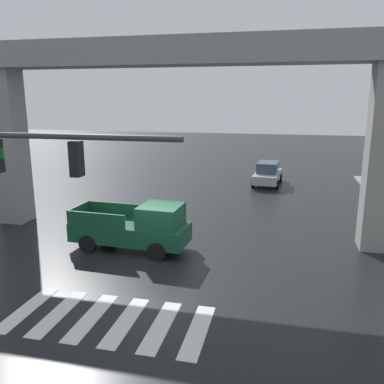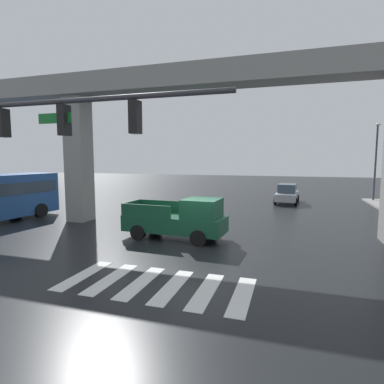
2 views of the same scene
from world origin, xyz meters
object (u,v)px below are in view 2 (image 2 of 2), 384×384
at_px(pickup_truck, 180,220).
at_px(sedan_silver, 287,194).
at_px(traffic_signal_mast, 1,137).
at_px(street_lamp_far_north, 376,153).

height_order(pickup_truck, sedan_silver, pickup_truck).
xyz_separation_m(sedan_silver, traffic_signal_mast, (-8.17, -22.07, 3.82)).
bearing_deg(traffic_signal_mast, sedan_silver, 69.70).
height_order(traffic_signal_mast, street_lamp_far_north, street_lamp_far_north).
distance_m(pickup_truck, sedan_silver, 15.78).
height_order(pickup_truck, street_lamp_far_north, street_lamp_far_north).
distance_m(sedan_silver, street_lamp_far_north, 9.21).
bearing_deg(sedan_silver, traffic_signal_mast, -110.30).
bearing_deg(traffic_signal_mast, pickup_truck, 65.58).
bearing_deg(street_lamp_far_north, sedan_silver, -156.43).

